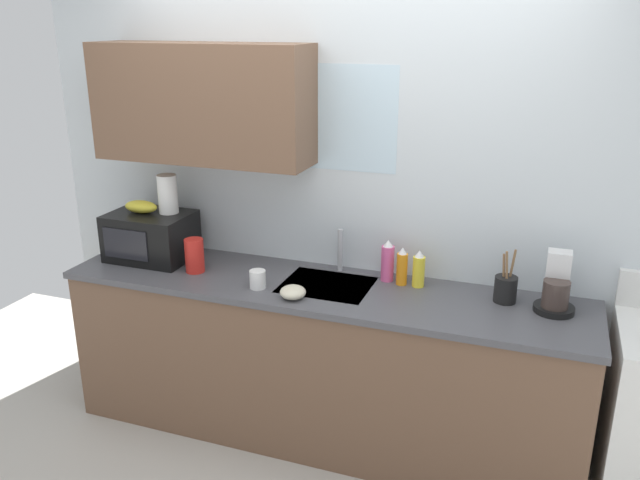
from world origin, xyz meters
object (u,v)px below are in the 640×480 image
Objects in this scene: banana_bunch at (141,207)px; dish_soap_bottle_orange at (402,267)px; microwave at (151,236)px; dish_soap_bottle_pink at (388,261)px; paper_towel_roll at (168,194)px; dish_soap_bottle_yellow at (419,270)px; coffee_maker at (556,289)px; cereal_canister at (195,255)px; utensil_crock at (505,288)px; small_bowl at (293,292)px; mug_white at (258,279)px.

banana_bunch is 1.51m from dish_soap_bottle_orange.
dish_soap_bottle_pink is at bearing 5.92° from microwave.
microwave is 2.09× the size of paper_towel_roll.
microwave is at bearing -1.80° from banana_bunch.
dish_soap_bottle_orange is 1.03× the size of dish_soap_bottle_yellow.
coffee_maker is (2.10, 0.01, -0.28)m from paper_towel_roll.
microwave is 0.27m from paper_towel_roll.
dish_soap_bottle_orange is 1.12m from cereal_canister.
cereal_canister is at bearing -32.01° from paper_towel_roll.
utensil_crock is at bearing 1.98° from banana_bunch.
small_bowl is at bearing -162.11° from utensil_crock.
cereal_canister is at bearing -16.13° from microwave.
cereal_canister is at bearing -169.79° from dish_soap_bottle_yellow.
paper_towel_roll reaches higher than utensil_crock.
coffee_maker reaches higher than dish_soap_bottle_pink.
dish_soap_bottle_yellow is 0.66m from small_bowl.
cereal_canister is 0.43m from mug_white.
utensil_crock reaches higher than dish_soap_bottle_orange.
paper_towel_roll is at bearing -175.93° from dish_soap_bottle_pink.
banana_bunch is 1.02× the size of dish_soap_bottle_yellow.
microwave reaches higher than dish_soap_bottle_pink.
dish_soap_bottle_orange is (-0.76, 0.05, -0.01)m from coffee_maker.
dish_soap_bottle_pink is (1.36, 0.14, -0.03)m from microwave.
paper_towel_roll is 1.12× the size of dish_soap_bottle_yellow.
paper_towel_roll is 0.79× the size of coffee_maker.
coffee_maker is at bearing -2.86° from utensil_crock.
coffee_maker is at bearing 9.78° from mug_white.
banana_bunch is 1.60m from dish_soap_bottle_yellow.
cereal_canister is at bearing -174.06° from utensil_crock.
coffee_maker reaches higher than dish_soap_bottle_yellow.
paper_towel_roll is 0.80× the size of utensil_crock.
paper_towel_roll is 2.32× the size of mug_white.
dish_soap_bottle_yellow is 1.06× the size of cereal_canister.
cereal_canister is (0.34, -0.10, -0.04)m from microwave.
paper_towel_roll is 0.40m from cereal_canister.
utensil_crock is 1.04m from small_bowl.
microwave reaches higher than mug_white.
banana_bunch is at bearing -178.52° from coffee_maker.
banana_bunch is 0.73× the size of utensil_crock.
mug_white is at bearing -13.91° from microwave.
coffee_maker reaches higher than mug_white.
banana_bunch is at bearing 166.36° from small_bowl.
paper_towel_roll reaches higher than banana_bunch.
dish_soap_bottle_pink is at bearing 162.15° from dish_soap_bottle_orange.
dish_soap_bottle_yellow is 1.21m from cereal_canister.
mug_white is at bearing -170.22° from coffee_maker.
mug_white is (-1.44, -0.25, -0.06)m from coffee_maker.
banana_bunch reaches higher than small_bowl.
coffee_maker is at bearing -5.52° from dish_soap_bottle_pink.
small_bowl is at bearing -146.54° from dish_soap_bottle_yellow.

